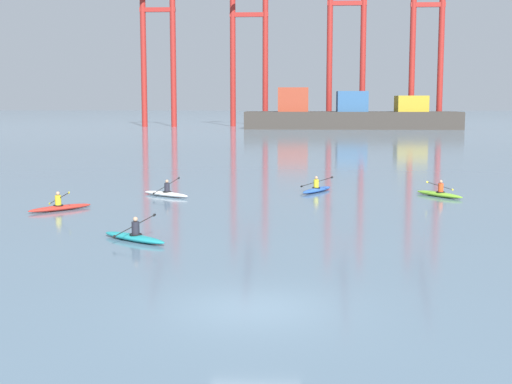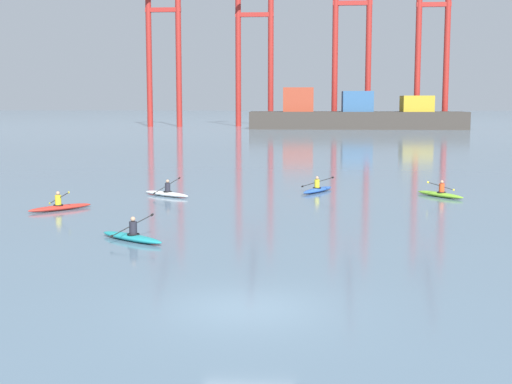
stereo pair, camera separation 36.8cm
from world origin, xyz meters
name	(u,v)px [view 1 (the left image)]	position (x,y,z in m)	size (l,w,h in m)	color
ground_plane	(254,309)	(0.00, 0.00, 0.00)	(800.00, 800.00, 0.00)	slate
container_barge	(350,115)	(11.03, 124.00, 2.61)	(41.56, 9.16, 7.98)	#38332D
gantry_crane_west	(158,37)	(-28.30, 132.86, 18.58)	(7.45, 16.86, 35.43)	maroon
gantry_crane_west_mid	(249,39)	(-9.55, 136.31, 18.42)	(8.13, 18.92, 35.51)	maroon
gantry_crane_east_mid	(347,31)	(10.76, 133.06, 19.62)	(8.04, 16.69, 40.27)	maroon
gantry_crane_east	(427,33)	(26.76, 131.05, 18.90)	(6.89, 16.12, 37.68)	maroon
kayak_teal	(134,237)	(-5.18, 8.89, 0.17)	(3.08, 2.51, 0.97)	teal
kayak_white	(166,193)	(-6.37, 22.02, 0.17)	(3.13, 2.45, 1.04)	silver
kayak_red	(60,207)	(-10.61, 16.40, 0.17)	(2.75, 2.91, 1.06)	red
kayak_lime	(439,194)	(9.10, 22.80, 0.17)	(2.46, 3.12, 0.97)	#7ABC2D
kayak_blue	(317,189)	(2.22, 24.46, 0.17)	(2.14, 3.28, 1.02)	#2856B2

